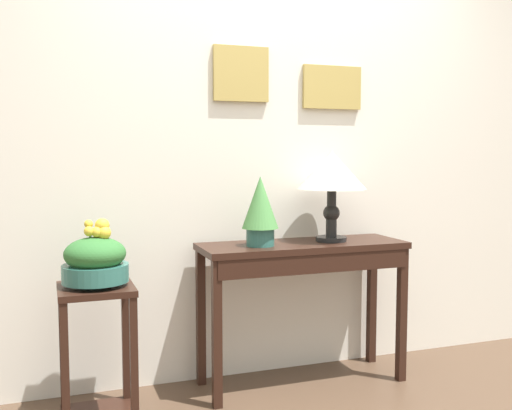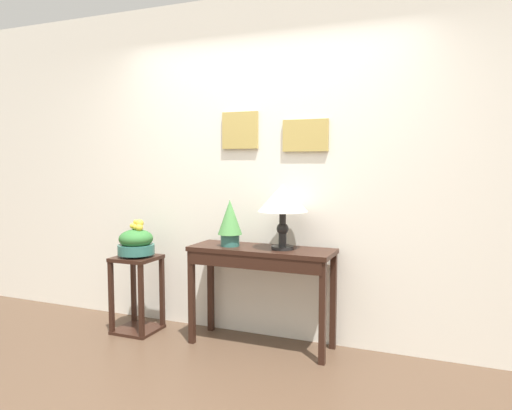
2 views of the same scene
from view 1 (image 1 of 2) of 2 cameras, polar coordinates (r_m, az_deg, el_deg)
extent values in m
cube|color=silver|center=(3.44, 1.41, 7.08)|extent=(9.00, 0.10, 2.80)
cube|color=tan|center=(3.34, -1.45, 12.54)|extent=(0.32, 0.02, 0.30)
cube|color=#C76FA3|center=(3.33, -1.42, 12.55)|extent=(0.25, 0.01, 0.24)
cube|color=tan|center=(3.54, 7.36, 11.19)|extent=(0.37, 0.02, 0.25)
cube|color=#BD7CA3|center=(3.54, 7.40, 11.20)|extent=(0.29, 0.01, 0.20)
cube|color=black|center=(3.24, 4.52, -3.95)|extent=(1.13, 0.39, 0.03)
cube|color=black|center=(3.10, 5.82, -5.64)|extent=(1.07, 0.03, 0.10)
cube|color=black|center=(3.01, -3.80, -12.39)|extent=(0.05, 0.04, 0.75)
cube|color=black|center=(3.44, 13.88, -10.27)|extent=(0.04, 0.04, 0.75)
cube|color=black|center=(3.31, -5.35, -10.78)|extent=(0.05, 0.04, 0.75)
cube|color=black|center=(3.71, 11.10, -9.12)|extent=(0.04, 0.04, 0.75)
cylinder|color=black|center=(3.31, 7.26, -3.26)|extent=(0.17, 0.17, 0.02)
cylinder|color=black|center=(3.30, 7.28, -1.91)|extent=(0.06, 0.06, 0.13)
sphere|color=black|center=(3.30, 7.29, -0.76)|extent=(0.09, 0.09, 0.09)
cylinder|color=black|center=(3.29, 7.30, 0.39)|extent=(0.05, 0.05, 0.13)
cone|color=beige|center=(3.28, 7.34, 3.36)|extent=(0.38, 0.38, 0.21)
cylinder|color=#2D665B|center=(3.11, 0.41, -3.11)|extent=(0.15, 0.15, 0.09)
cone|color=#478442|center=(3.09, 0.41, 0.28)|extent=(0.19, 0.19, 0.27)
cube|color=black|center=(2.90, -15.19, -7.83)|extent=(0.35, 0.35, 0.03)
cube|color=black|center=(2.84, -17.94, -14.76)|extent=(0.04, 0.03, 0.59)
cube|color=black|center=(2.86, -11.69, -14.47)|extent=(0.03, 0.03, 0.59)
cube|color=black|center=(3.12, -18.11, -12.92)|extent=(0.04, 0.04, 0.59)
cube|color=black|center=(3.14, -12.46, -12.67)|extent=(0.03, 0.04, 0.59)
cylinder|color=#2D665B|center=(2.90, -15.20, -7.35)|extent=(0.14, 0.14, 0.02)
cylinder|color=#2D665B|center=(2.89, -15.23, -6.35)|extent=(0.31, 0.31, 0.08)
ellipsoid|color=#2D662D|center=(2.87, -15.27, -4.57)|extent=(0.29, 0.29, 0.16)
cylinder|color=#2D662D|center=(2.86, -14.85, -4.09)|extent=(0.05, 0.02, 0.15)
sphere|color=gold|center=(2.85, -14.45, -2.61)|extent=(0.06, 0.06, 0.06)
cylinder|color=#2D662D|center=(2.86, -15.53, -4.01)|extent=(0.03, 0.02, 0.16)
sphere|color=gold|center=(2.84, -15.81, -2.45)|extent=(0.05, 0.05, 0.05)
cylinder|color=#2D662D|center=(2.87, -14.93, -3.74)|extent=(0.05, 0.02, 0.18)
sphere|color=gold|center=(2.86, -14.62, -1.92)|extent=(0.07, 0.07, 0.07)
cylinder|color=#2D662D|center=(2.88, -15.55, -3.66)|extent=(0.03, 0.04, 0.19)
sphere|color=gold|center=(2.88, -15.85, -1.78)|extent=(0.04, 0.04, 0.04)
cylinder|color=#2D662D|center=(2.86, -15.18, -4.05)|extent=(0.02, 0.02, 0.15)
sphere|color=gold|center=(2.84, -15.11, -2.54)|extent=(0.05, 0.05, 0.05)
camera|label=2|loc=(2.75, 81.46, 4.41)|focal=33.85mm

